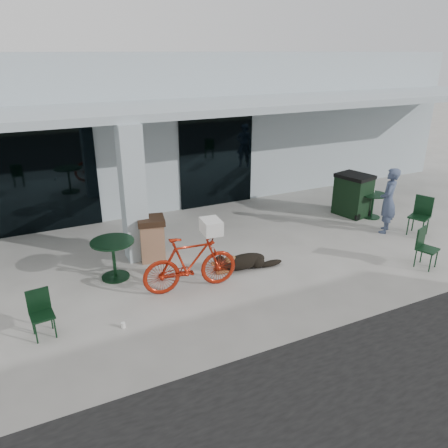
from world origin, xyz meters
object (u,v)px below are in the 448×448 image
cafe_table_far (372,206)px  trash_receptacle (152,239)px  cafe_chair_near (42,315)px  cafe_chair_far_b (419,216)px  person (388,201)px  wheeled_bin (353,195)px  cafe_chair_far_a (428,249)px  bicycle (190,263)px  dog (244,261)px  cafe_table_near (114,259)px

cafe_table_far → trash_receptacle: (-6.57, 0.14, 0.16)m
cafe_chair_near → cafe_chair_far_b: size_ratio=0.81×
person → wheeled_bin: bearing=-131.7°
wheeled_bin → cafe_chair_far_b: bearing=-88.1°
cafe_chair_far_a → wheeled_bin: 3.49m
bicycle → dog: (1.39, 0.30, -0.38)m
dog → trash_receptacle: bearing=148.6°
person → trash_receptacle: size_ratio=1.70×
cafe_chair_far_b → trash_receptacle: (-6.72, 1.65, 0.00)m
bicycle → dog: bearing=-72.6°
cafe_chair_far_a → person: bearing=51.4°
dog → cafe_table_near: size_ratio=1.32×
cafe_chair_near → wheeled_bin: size_ratio=0.68×
cafe_table_far → person: (-0.47, -0.98, 0.52)m
cafe_table_near → cafe_table_far: cafe_table_near is taller
cafe_chair_near → person: 8.72m
bicycle → cafe_chair_near: (-2.84, -0.39, -0.17)m
cafe_chair_far_a → cafe_table_far: bearing=49.6°
dog → cafe_table_near: bearing=170.3°
cafe_chair_near → wheeled_bin: bearing=9.6°
wheeled_bin → trash_receptacle: bearing=169.8°
person → cafe_table_near: bearing=-42.7°
cafe_table_near → cafe_table_far: bearing=2.9°
cafe_table_far → cafe_chair_far_b: cafe_chair_far_b is taller
bicycle → cafe_chair_near: 2.87m
dog → cafe_chair_near: 4.29m
person → bicycle: bearing=-32.4°
cafe_table_near → wheeled_bin: 7.25m
dog → cafe_chair_far_b: (5.05, -0.28, 0.31)m
cafe_table_near → person: 7.14m
bicycle → wheeled_bin: size_ratio=1.59×
dog → cafe_table_near: 2.81m
cafe_table_near → cafe_chair_near: (-1.56, -1.55, -0.01)m
bicycle → cafe_chair_far_a: size_ratio=2.14×
cafe_chair_near → cafe_table_far: bearing=6.3°
bicycle → dog: bicycle is taller
cafe_table_far → cafe_chair_far_a: (-1.19, -2.94, 0.10)m
cafe_chair_far_b → cafe_table_near: bearing=-120.9°
dog → person: size_ratio=0.69×
person → cafe_chair_far_b: bearing=101.2°
cafe_chair_near → cafe_chair_far_a: bearing=-12.9°
wheeled_bin → bicycle: bearing=-174.5°
cafe_chair_far_a → cafe_chair_far_b: (1.34, 1.42, 0.06)m
cafe_table_far → cafe_chair_far_b: bearing=-84.3°
dog → cafe_chair_near: size_ratio=1.45×
cafe_chair_far_b → trash_receptacle: 6.92m
dog → cafe_chair_far_a: (3.71, -1.70, 0.25)m
cafe_table_near → cafe_table_far: (7.57, 0.38, -0.07)m
cafe_chair_near → cafe_chair_far_a: (7.94, -1.01, 0.04)m
cafe_chair_far_b → bicycle: bearing=-112.3°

